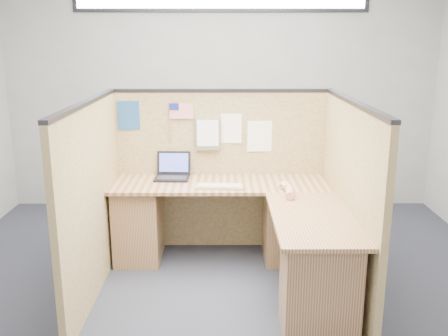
{
  "coord_description": "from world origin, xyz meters",
  "views": [
    {
      "loc": [
        0.02,
        -3.59,
        1.98
      ],
      "look_at": [
        0.03,
        0.5,
        0.91
      ],
      "focal_mm": 40.0,
      "sensor_mm": 36.0,
      "label": 1
    }
  ],
  "objects_px": {
    "laptop": "(173,172)",
    "keyboard": "(219,187)",
    "l_desk": "(243,235)",
    "mouse": "(285,187)"
  },
  "relations": [
    {
      "from": "laptop",
      "to": "l_desk",
      "type": "bearing_deg",
      "value": -39.86
    },
    {
      "from": "l_desk",
      "to": "laptop",
      "type": "relative_size",
      "value": 6.13
    },
    {
      "from": "l_desk",
      "to": "keyboard",
      "type": "bearing_deg",
      "value": 130.77
    },
    {
      "from": "laptop",
      "to": "mouse",
      "type": "bearing_deg",
      "value": -18.59
    },
    {
      "from": "laptop",
      "to": "keyboard",
      "type": "distance_m",
      "value": 0.55
    },
    {
      "from": "keyboard",
      "to": "laptop",
      "type": "bearing_deg",
      "value": 146.44
    },
    {
      "from": "l_desk",
      "to": "laptop",
      "type": "distance_m",
      "value": 0.93
    },
    {
      "from": "l_desk",
      "to": "mouse",
      "type": "xyz_separation_m",
      "value": [
        0.37,
        0.19,
        0.36
      ]
    },
    {
      "from": "keyboard",
      "to": "mouse",
      "type": "distance_m",
      "value": 0.56
    },
    {
      "from": "laptop",
      "to": "mouse",
      "type": "distance_m",
      "value": 1.07
    }
  ]
}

